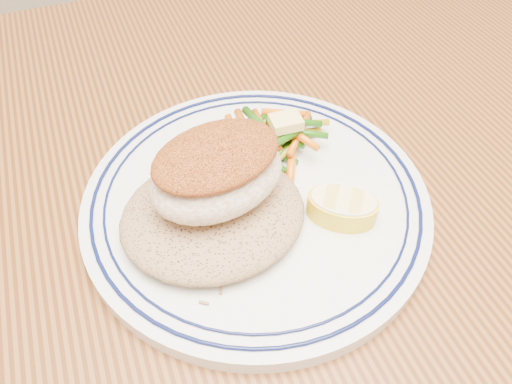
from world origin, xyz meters
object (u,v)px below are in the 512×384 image
object	(u,v)px
vegetable_pile	(270,141)
plate	(256,200)
rice_pilaf	(213,212)
lemon_wedge	(342,206)
fish_fillet	(217,171)
dining_table	(283,283)

from	to	relation	value
vegetable_pile	plate	bearing A→B (deg)	-124.57
rice_pilaf	lemon_wedge	bearing A→B (deg)	-17.64
fish_fillet	rice_pilaf	bearing A→B (deg)	-136.51
dining_table	fish_fillet	xyz separation A→B (m)	(-0.05, 0.02, 0.16)
vegetable_pile	fish_fillet	bearing A→B (deg)	-141.19
plate	vegetable_pile	distance (m)	0.06
vegetable_pile	dining_table	bearing A→B (deg)	-100.20
lemon_wedge	rice_pilaf	bearing A→B (deg)	162.36
fish_fillet	vegetable_pile	size ratio (longest dim) A/B	1.05
fish_fillet	plate	bearing A→B (deg)	11.17
dining_table	lemon_wedge	distance (m)	0.13
dining_table	plate	size ratio (longest dim) A/B	5.18
rice_pilaf	fish_fillet	distance (m)	0.04
vegetable_pile	lemon_wedge	size ratio (longest dim) A/B	1.56
vegetable_pile	lemon_wedge	bearing A→B (deg)	-75.28
dining_table	plate	world-z (taller)	plate
plate	fish_fillet	world-z (taller)	fish_fillet
dining_table	rice_pilaf	bearing A→B (deg)	171.10
rice_pilaf	fish_fillet	size ratio (longest dim) A/B	1.23
plate	lemon_wedge	size ratio (longest dim) A/B	3.99
dining_table	rice_pilaf	world-z (taller)	rice_pilaf
plate	lemon_wedge	bearing A→B (deg)	-39.22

